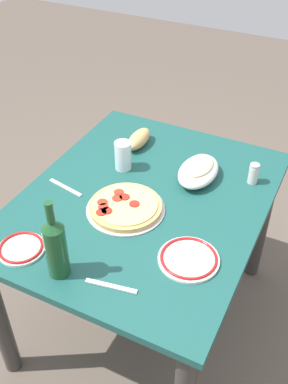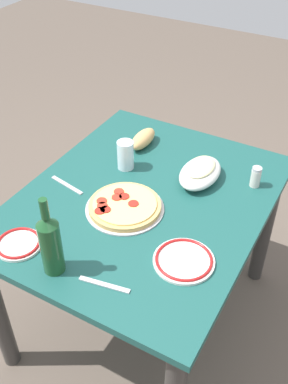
{
  "view_description": "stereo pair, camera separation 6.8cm",
  "coord_description": "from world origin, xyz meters",
  "px_view_note": "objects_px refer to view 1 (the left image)",
  "views": [
    {
      "loc": [
        -1.21,
        -0.6,
        1.85
      ],
      "look_at": [
        0.0,
        0.0,
        0.76
      ],
      "focal_mm": 42.41,
      "sensor_mm": 36.0,
      "label": 1
    },
    {
      "loc": [
        -1.18,
        -0.66,
        1.85
      ],
      "look_at": [
        0.0,
        0.0,
        0.76
      ],
      "focal_mm": 42.41,
      "sensor_mm": 36.0,
      "label": 2
    }
  ],
  "objects_px": {
    "pepperoni_pizza": "(125,207)",
    "side_plate_far": "(189,259)",
    "wine_bottle": "(56,246)",
    "bread_loaf": "(139,139)",
    "water_glass": "(123,156)",
    "spice_shaker": "(254,174)",
    "dining_table": "(144,222)",
    "side_plate_near": "(21,248)",
    "baked_pasta_dish": "(198,170)"
  },
  "relations": [
    {
      "from": "baked_pasta_dish",
      "to": "water_glass",
      "type": "bearing_deg",
      "value": 102.97
    },
    {
      "from": "dining_table",
      "to": "spice_shaker",
      "type": "bearing_deg",
      "value": -50.62
    },
    {
      "from": "baked_pasta_dish",
      "to": "side_plate_far",
      "type": "xyz_separation_m",
      "value": [
        -0.44,
        -0.14,
        -0.03
      ]
    },
    {
      "from": "side_plate_far",
      "to": "bread_loaf",
      "type": "xyz_separation_m",
      "value": [
        0.55,
        0.46,
        0.02
      ]
    },
    {
      "from": "side_plate_near",
      "to": "spice_shaker",
      "type": "bearing_deg",
      "value": -39.75
    },
    {
      "from": "wine_bottle",
      "to": "side_plate_near",
      "type": "height_order",
      "value": "wine_bottle"
    },
    {
      "from": "dining_table",
      "to": "baked_pasta_dish",
      "type": "height_order",
      "value": "baked_pasta_dish"
    },
    {
      "from": "side_plate_near",
      "to": "pepperoni_pizza",
      "type": "bearing_deg",
      "value": -32.65
    },
    {
      "from": "dining_table",
      "to": "baked_pasta_dish",
      "type": "bearing_deg",
      "value": -33.47
    },
    {
      "from": "side_plate_near",
      "to": "bread_loaf",
      "type": "relative_size",
      "value": 0.92
    },
    {
      "from": "dining_table",
      "to": "side_plate_far",
      "type": "distance_m",
      "value": 0.38
    },
    {
      "from": "bread_loaf",
      "to": "spice_shaker",
      "type": "distance_m",
      "value": 0.54
    },
    {
      "from": "baked_pasta_dish",
      "to": "side_plate_near",
      "type": "relative_size",
      "value": 1.5
    },
    {
      "from": "wine_bottle",
      "to": "spice_shaker",
      "type": "relative_size",
      "value": 3.36
    },
    {
      "from": "side_plate_near",
      "to": "bread_loaf",
      "type": "height_order",
      "value": "bread_loaf"
    },
    {
      "from": "wine_bottle",
      "to": "pepperoni_pizza",
      "type": "bearing_deg",
      "value": -7.0
    },
    {
      "from": "wine_bottle",
      "to": "bread_loaf",
      "type": "xyz_separation_m",
      "value": [
        0.78,
        0.11,
        -0.08
      ]
    },
    {
      "from": "dining_table",
      "to": "side_plate_near",
      "type": "xyz_separation_m",
      "value": [
        -0.43,
        0.25,
        0.14
      ]
    },
    {
      "from": "pepperoni_pizza",
      "to": "side_plate_far",
      "type": "relative_size",
      "value": 1.45
    },
    {
      "from": "wine_bottle",
      "to": "water_glass",
      "type": "height_order",
      "value": "wine_bottle"
    },
    {
      "from": "bread_loaf",
      "to": "side_plate_near",
      "type": "bearing_deg",
      "value": 175.25
    },
    {
      "from": "spice_shaker",
      "to": "pepperoni_pizza",
      "type": "bearing_deg",
      "value": 134.89
    },
    {
      "from": "side_plate_near",
      "to": "water_glass",
      "type": "bearing_deg",
      "value": -8.23
    },
    {
      "from": "side_plate_near",
      "to": "bread_loaf",
      "type": "distance_m",
      "value": 0.76
    },
    {
      "from": "baked_pasta_dish",
      "to": "wine_bottle",
      "type": "height_order",
      "value": "wine_bottle"
    },
    {
      "from": "dining_table",
      "to": "spice_shaker",
      "type": "height_order",
      "value": "spice_shaker"
    },
    {
      "from": "bread_loaf",
      "to": "side_plate_far",
      "type": "bearing_deg",
      "value": -139.96
    },
    {
      "from": "wine_bottle",
      "to": "dining_table",
      "type": "bearing_deg",
      "value": -9.52
    },
    {
      "from": "baked_pasta_dish",
      "to": "wine_bottle",
      "type": "bearing_deg",
      "value": 162.03
    },
    {
      "from": "water_glass",
      "to": "bread_loaf",
      "type": "relative_size",
      "value": 0.71
    },
    {
      "from": "dining_table",
      "to": "side_plate_near",
      "type": "relative_size",
      "value": 6.98
    },
    {
      "from": "wine_bottle",
      "to": "side_plate_far",
      "type": "distance_m",
      "value": 0.44
    },
    {
      "from": "bread_loaf",
      "to": "spice_shaker",
      "type": "bearing_deg",
      "value": -94.42
    },
    {
      "from": "side_plate_near",
      "to": "side_plate_far",
      "type": "height_order",
      "value": "same"
    },
    {
      "from": "side_plate_near",
      "to": "side_plate_far",
      "type": "distance_m",
      "value": 0.57
    },
    {
      "from": "pepperoni_pizza",
      "to": "baked_pasta_dish",
      "type": "relative_size",
      "value": 1.24
    },
    {
      "from": "pepperoni_pizza",
      "to": "bread_loaf",
      "type": "xyz_separation_m",
      "value": [
        0.42,
        0.16,
        0.02
      ]
    },
    {
      "from": "side_plate_near",
      "to": "baked_pasta_dish",
      "type": "bearing_deg",
      "value": -31.17
    },
    {
      "from": "wine_bottle",
      "to": "spice_shaker",
      "type": "distance_m",
      "value": 0.86
    },
    {
      "from": "pepperoni_pizza",
      "to": "spice_shaker",
      "type": "xyz_separation_m",
      "value": [
        0.38,
        -0.38,
        0.03
      ]
    },
    {
      "from": "water_glass",
      "to": "wine_bottle",
      "type": "bearing_deg",
      "value": -171.39
    },
    {
      "from": "baked_pasta_dish",
      "to": "wine_bottle",
      "type": "relative_size",
      "value": 0.82
    },
    {
      "from": "bread_loaf",
      "to": "water_glass",
      "type": "bearing_deg",
      "value": -173.83
    },
    {
      "from": "pepperoni_pizza",
      "to": "side_plate_near",
      "type": "xyz_separation_m",
      "value": [
        -0.34,
        0.22,
        -0.01
      ]
    },
    {
      "from": "wine_bottle",
      "to": "water_glass",
      "type": "bearing_deg",
      "value": 8.61
    },
    {
      "from": "water_glass",
      "to": "bread_loaf",
      "type": "distance_m",
      "value": 0.19
    },
    {
      "from": "water_glass",
      "to": "spice_shaker",
      "type": "xyz_separation_m",
      "value": [
        0.14,
        -0.51,
        -0.02
      ]
    },
    {
      "from": "pepperoni_pizza",
      "to": "water_glass",
      "type": "distance_m",
      "value": 0.27
    },
    {
      "from": "wine_bottle",
      "to": "water_glass",
      "type": "xyz_separation_m",
      "value": [
        0.6,
        0.09,
        -0.06
      ]
    },
    {
      "from": "wine_bottle",
      "to": "side_plate_near",
      "type": "distance_m",
      "value": 0.21
    }
  ]
}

